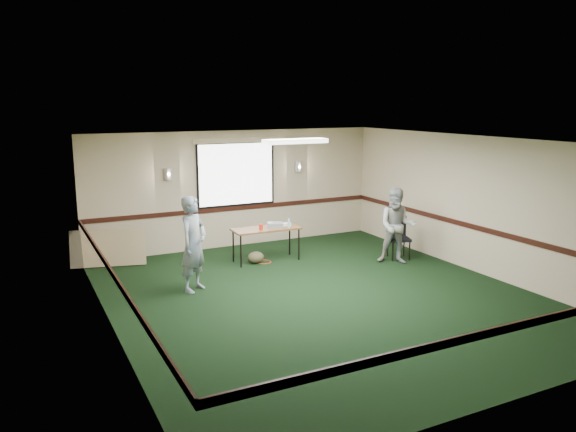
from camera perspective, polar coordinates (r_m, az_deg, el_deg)
name	(u,v)px	position (r m, az deg, el deg)	size (l,w,h in m)	color
ground	(321,296)	(9.92, 3.40, -8.16)	(8.00, 8.00, 0.00)	black
room_shell	(270,190)	(11.37, -1.86, 2.62)	(8.00, 8.02, 8.00)	#C1AD8C
folding_table	(266,230)	(11.89, -2.24, -1.48)	(1.45, 0.61, 0.72)	#563418
projector	(275,225)	(11.90, -1.29, -0.93)	(0.32, 0.27, 0.11)	gray
game_console	(285,224)	(12.10, -0.28, -0.85)	(0.21, 0.17, 0.05)	white
red_cup	(261,227)	(11.71, -2.76, -1.11)	(0.08, 0.08, 0.12)	red
water_bottle	(289,223)	(11.90, 0.08, -0.73)	(0.06, 0.06, 0.19)	#89C1E0
duffel_bag	(256,257)	(11.85, -3.31, -4.22)	(0.36, 0.27, 0.25)	#4C4A2B
cable_coil	(264,262)	(11.94, -2.48, -4.68)	(0.32, 0.32, 0.02)	red
folded_table	(108,248)	(12.16, -17.80, -3.10)	(1.50, 0.06, 0.77)	tan
conference_chair	(398,234)	(12.42, 11.08, -1.79)	(0.56, 0.58, 0.90)	black
person_left	(194,244)	(10.11, -9.58, -2.82)	(0.63, 0.41, 1.72)	#435F93
person_right	(397,226)	(11.91, 11.00, -1.01)	(0.78, 0.60, 1.59)	#7898BA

